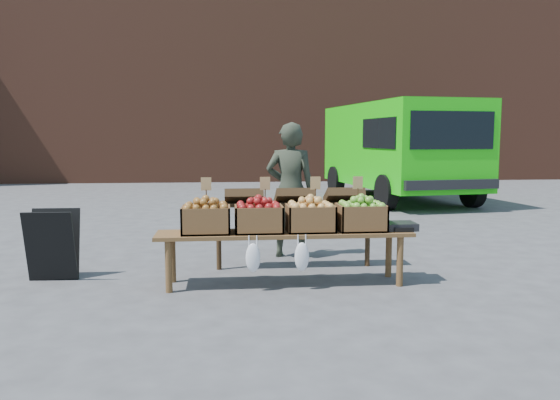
{
  "coord_description": "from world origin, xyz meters",
  "views": [
    {
      "loc": [
        -0.59,
        -6.07,
        1.57
      ],
      "look_at": [
        0.02,
        0.11,
        0.85
      ],
      "focal_mm": 35.0,
      "sensor_mm": 36.0,
      "label": 1
    }
  ],
  "objects_px": {
    "crate_russet_pears": "(259,219)",
    "crate_red_apples": "(310,218)",
    "crate_green_apples": "(361,217)",
    "chalkboard_sign": "(53,245)",
    "crate_golden_apples": "(206,220)",
    "back_table": "(294,225)",
    "vendor": "(290,190)",
    "delivery_van": "(398,153)",
    "display_bench": "(285,258)",
    "weighing_scale": "(399,226)"
  },
  "relations": [
    {
      "from": "crate_green_apples",
      "to": "crate_russet_pears",
      "type": "bearing_deg",
      "value": 180.0
    },
    {
      "from": "chalkboard_sign",
      "to": "crate_golden_apples",
      "type": "distance_m",
      "value": 1.77
    },
    {
      "from": "back_table",
      "to": "crate_russet_pears",
      "type": "height_order",
      "value": "back_table"
    },
    {
      "from": "delivery_van",
      "to": "display_bench",
      "type": "xyz_separation_m",
      "value": [
        -3.63,
        -7.5,
        -0.9
      ]
    },
    {
      "from": "display_bench",
      "to": "delivery_van",
      "type": "bearing_deg",
      "value": 64.16
    },
    {
      "from": "chalkboard_sign",
      "to": "crate_green_apples",
      "type": "bearing_deg",
      "value": -5.99
    },
    {
      "from": "display_bench",
      "to": "crate_green_apples",
      "type": "bearing_deg",
      "value": 0.0
    },
    {
      "from": "vendor",
      "to": "crate_russet_pears",
      "type": "bearing_deg",
      "value": 83.11
    },
    {
      "from": "delivery_van",
      "to": "chalkboard_sign",
      "type": "height_order",
      "value": "delivery_van"
    },
    {
      "from": "vendor",
      "to": "weighing_scale",
      "type": "distance_m",
      "value": 1.72
    },
    {
      "from": "delivery_van",
      "to": "vendor",
      "type": "height_order",
      "value": "delivery_van"
    },
    {
      "from": "back_table",
      "to": "crate_golden_apples",
      "type": "height_order",
      "value": "back_table"
    },
    {
      "from": "display_bench",
      "to": "crate_golden_apples",
      "type": "relative_size",
      "value": 5.4
    },
    {
      "from": "crate_red_apples",
      "to": "back_table",
      "type": "bearing_deg",
      "value": 96.52
    },
    {
      "from": "display_bench",
      "to": "chalkboard_sign",
      "type": "bearing_deg",
      "value": 170.6
    },
    {
      "from": "display_bench",
      "to": "crate_golden_apples",
      "type": "distance_m",
      "value": 0.93
    },
    {
      "from": "crate_russet_pears",
      "to": "crate_red_apples",
      "type": "bearing_deg",
      "value": 0.0
    },
    {
      "from": "delivery_van",
      "to": "crate_red_apples",
      "type": "xyz_separation_m",
      "value": [
        -3.36,
        -7.5,
        -0.47
      ]
    },
    {
      "from": "delivery_van",
      "to": "chalkboard_sign",
      "type": "relative_size",
      "value": 6.67
    },
    {
      "from": "chalkboard_sign",
      "to": "back_table",
      "type": "distance_m",
      "value": 2.72
    },
    {
      "from": "delivery_van",
      "to": "vendor",
      "type": "bearing_deg",
      "value": -126.6
    },
    {
      "from": "back_table",
      "to": "vendor",
      "type": "bearing_deg",
      "value": 87.43
    },
    {
      "from": "vendor",
      "to": "back_table",
      "type": "bearing_deg",
      "value": 100.76
    },
    {
      "from": "crate_golden_apples",
      "to": "crate_green_apples",
      "type": "bearing_deg",
      "value": 0.0
    },
    {
      "from": "delivery_van",
      "to": "crate_green_apples",
      "type": "bearing_deg",
      "value": -118.13
    },
    {
      "from": "vendor",
      "to": "crate_green_apples",
      "type": "height_order",
      "value": "vendor"
    },
    {
      "from": "crate_golden_apples",
      "to": "display_bench",
      "type": "bearing_deg",
      "value": 0.0
    },
    {
      "from": "vendor",
      "to": "chalkboard_sign",
      "type": "bearing_deg",
      "value": 32.13
    },
    {
      "from": "weighing_scale",
      "to": "back_table",
      "type": "bearing_deg",
      "value": 145.74
    },
    {
      "from": "crate_golden_apples",
      "to": "crate_green_apples",
      "type": "distance_m",
      "value": 1.65
    },
    {
      "from": "vendor",
      "to": "crate_red_apples",
      "type": "bearing_deg",
      "value": 105.64
    },
    {
      "from": "chalkboard_sign",
      "to": "crate_red_apples",
      "type": "xyz_separation_m",
      "value": [
        2.79,
        -0.42,
        0.31
      ]
    },
    {
      "from": "delivery_van",
      "to": "crate_green_apples",
      "type": "height_order",
      "value": "delivery_van"
    },
    {
      "from": "crate_russet_pears",
      "to": "crate_green_apples",
      "type": "relative_size",
      "value": 1.0
    },
    {
      "from": "chalkboard_sign",
      "to": "crate_red_apples",
      "type": "relative_size",
      "value": 1.58
    },
    {
      "from": "delivery_van",
      "to": "crate_golden_apples",
      "type": "relative_size",
      "value": 10.56
    },
    {
      "from": "display_bench",
      "to": "back_table",
      "type": "bearing_deg",
      "value": 75.01
    },
    {
      "from": "crate_russet_pears",
      "to": "crate_red_apples",
      "type": "relative_size",
      "value": 1.0
    },
    {
      "from": "delivery_van",
      "to": "crate_green_apples",
      "type": "distance_m",
      "value": 8.03
    },
    {
      "from": "back_table",
      "to": "weighing_scale",
      "type": "relative_size",
      "value": 6.18
    },
    {
      "from": "crate_russet_pears",
      "to": "crate_green_apples",
      "type": "distance_m",
      "value": 1.1
    },
    {
      "from": "delivery_van",
      "to": "crate_russet_pears",
      "type": "height_order",
      "value": "delivery_van"
    },
    {
      "from": "vendor",
      "to": "crate_green_apples",
      "type": "relative_size",
      "value": 3.51
    },
    {
      "from": "back_table",
      "to": "crate_russet_pears",
      "type": "bearing_deg",
      "value": -123.01
    },
    {
      "from": "delivery_van",
      "to": "display_bench",
      "type": "relative_size",
      "value": 1.96
    },
    {
      "from": "back_table",
      "to": "crate_russet_pears",
      "type": "relative_size",
      "value": 4.2
    },
    {
      "from": "vendor",
      "to": "crate_golden_apples",
      "type": "bearing_deg",
      "value": 65.48
    },
    {
      "from": "crate_green_apples",
      "to": "weighing_scale",
      "type": "bearing_deg",
      "value": 0.0
    },
    {
      "from": "vendor",
      "to": "display_bench",
      "type": "relative_size",
      "value": 0.65
    },
    {
      "from": "delivery_van",
      "to": "crate_golden_apples",
      "type": "bearing_deg",
      "value": -128.32
    }
  ]
}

